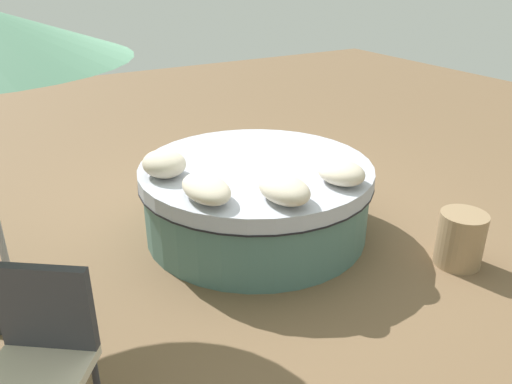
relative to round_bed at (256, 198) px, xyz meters
name	(u,v)px	position (x,y,z in m)	size (l,w,h in m)	color
ground_plane	(256,230)	(0.00, 0.00, -0.35)	(16.00, 16.00, 0.00)	brown
round_bed	(256,198)	(0.00, 0.00, 0.00)	(2.15, 2.15, 0.68)	#4C726B
throw_pillow_0	(164,164)	(0.18, 0.81, 0.44)	(0.43, 0.37, 0.22)	beige
throw_pillow_1	(206,188)	(-0.43, 0.70, 0.42)	(0.56, 0.33, 0.18)	beige
throw_pillow_2	(284,189)	(-0.76, 0.19, 0.43)	(0.51, 0.35, 0.19)	beige
throw_pillow_3	(341,172)	(-0.71, -0.41, 0.43)	(0.45, 0.36, 0.19)	beige
patio_chair	(40,348)	(-1.40, 2.11, 0.21)	(0.71, 0.71, 0.98)	#333338
side_table	(460,239)	(-1.37, -1.20, -0.11)	(0.39, 0.39, 0.48)	#997A56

